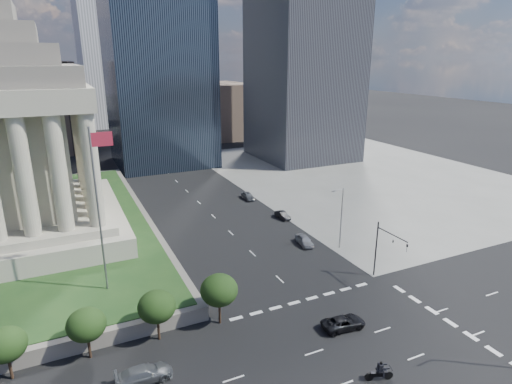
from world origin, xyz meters
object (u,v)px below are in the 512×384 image
flagpole (99,202)px  parked_sedan_far (248,196)px  pickup_truck (344,323)px  motorcycle_lead (379,371)px  suv_grey (144,374)px  parked_sedan_mid (283,215)px  traffic_signal_ne (386,246)px  parked_sedan_near (304,240)px  street_lamp_north (341,215)px

flagpole → parked_sedan_far: flagpole is taller
pickup_truck → motorcycle_lead: (-1.86, -8.09, 0.34)m
suv_grey → parked_sedan_mid: size_ratio=1.35×
flagpole → suv_grey: (1.14, -15.68, -12.34)m
flagpole → motorcycle_lead: size_ratio=7.20×
suv_grey → motorcycle_lead: 22.07m
parked_sedan_far → pickup_truck: bearing=-99.7°
parked_sedan_far → traffic_signal_ne: bearing=-85.5°
pickup_truck → parked_sedan_near: bearing=-15.2°
traffic_signal_ne → parked_sedan_near: size_ratio=1.77×
flagpole → motorcycle_lead: 34.88m
traffic_signal_ne → parked_sedan_far: (-2.25, 39.96, -4.49)m
parked_sedan_mid → parked_sedan_near: bearing=-105.6°
suv_grey → motorcycle_lead: (20.04, -9.26, 0.26)m
suv_grey → parked_sedan_far: bearing=-34.8°
parked_sedan_near → parked_sedan_far: (1.25, 25.29, -0.01)m
pickup_truck → parked_sedan_mid: bearing=-12.3°
motorcycle_lead → parked_sedan_near: bearing=90.3°
street_lamp_north → suv_grey: street_lamp_north is taller
street_lamp_north → pickup_truck: size_ratio=1.99×
pickup_truck → motorcycle_lead: bearing=171.9°
pickup_truck → suv_grey: suv_grey is taller
flagpole → traffic_signal_ne: flagpole is taller
flagpole → parked_sedan_far: 45.40m
traffic_signal_ne → pickup_truck: (-11.28, -6.54, -4.55)m
pickup_truck → parked_sedan_mid: (10.28, 33.20, -0.05)m
street_lamp_north → pickup_truck: (-12.11, -17.84, -4.96)m
suv_grey → parked_sedan_near: suv_grey is taller
flagpole → parked_sedan_far: size_ratio=4.48×
parked_sedan_far → suv_grey: bearing=-123.0°
pickup_truck → parked_sedan_near: size_ratio=1.11×
traffic_signal_ne → parked_sedan_mid: size_ratio=2.02×
pickup_truck → street_lamp_north: bearing=-29.3°
traffic_signal_ne → street_lamp_north: (0.83, 11.30, 0.41)m
parked_sedan_near → flagpole: bearing=-164.2°
suv_grey → parked_sedan_far: 54.88m
traffic_signal_ne → parked_sedan_far: traffic_signal_ne is taller
pickup_truck → parked_sedan_far: bearing=-6.1°
parked_sedan_near → motorcycle_lead: size_ratio=1.63×
flagpole → pickup_truck: flagpole is taller
traffic_signal_ne → suv_grey: size_ratio=1.50×
flagpole → street_lamp_north: flagpole is taller
pickup_truck → motorcycle_lead: motorcycle_lead is taller
flagpole → traffic_signal_ne: (34.33, -10.30, -7.86)m
flagpole → parked_sedan_near: size_ratio=4.42×
flagpole → parked_sedan_mid: (33.33, 16.36, -12.46)m
traffic_signal_ne → motorcycle_lead: traffic_signal_ne is taller
parked_sedan_far → parked_sedan_mid: bearing=-83.3°
parked_sedan_far → street_lamp_north: bearing=-82.6°
suv_grey → motorcycle_lead: bearing=-115.2°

